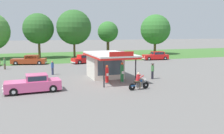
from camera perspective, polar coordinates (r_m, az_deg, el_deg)
ground_plane at (r=23.26m, az=-1.13°, el=-4.36°), size 300.00×300.00×0.00m
grass_verge_strip at (r=52.32m, az=-11.30°, el=2.53°), size 120.00×24.00×0.01m
service_station_kiosk at (r=26.71m, az=-1.52°, el=0.96°), size 4.15×7.50×3.36m
gas_pump_nearside at (r=23.77m, az=-1.23°, el=-1.98°), size 0.44×0.44×1.88m
gas_pump_offside at (r=24.30m, az=2.46°, el=-1.51°), size 0.44×0.44×2.09m
motorcycle_with_rider at (r=21.38m, az=6.48°, el=-3.74°), size 2.14×0.73×1.58m
featured_classic_sedan at (r=21.53m, az=-18.46°, el=-3.93°), size 4.91×2.07×1.54m
parked_car_back_row_centre at (r=45.69m, az=10.58°, el=2.64°), size 5.12×2.34×1.57m
parked_car_back_row_left at (r=40.17m, az=-6.42°, el=1.89°), size 5.20×2.93×1.46m
parked_car_back_row_centre_right at (r=40.56m, az=-19.36°, el=1.57°), size 5.83×3.09×1.53m
parked_car_back_row_far_right at (r=45.56m, az=2.06°, el=2.74°), size 5.03×2.08×1.55m
bystander_leaning_by_kiosk at (r=26.45m, az=9.79°, el=-0.85°), size 0.39×0.39×1.76m
bystander_chatting_near_pumps at (r=36.28m, az=-24.60°, el=0.80°), size 0.34×0.34×1.61m
bystander_strolling_foreground at (r=29.59m, az=-14.24°, el=-0.11°), size 0.34×0.34×1.71m
tree_oak_distant_spare at (r=49.27m, az=-9.11°, el=9.28°), size 7.09×7.09×9.78m
tree_oak_centre at (r=57.58m, az=10.43°, el=8.80°), size 7.05×7.05×9.43m
tree_oak_far_right at (r=49.76m, az=-17.41°, el=8.85°), size 6.10×6.10×8.98m
tree_oak_left at (r=54.71m, az=-0.85°, el=8.42°), size 4.73×4.73×7.75m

